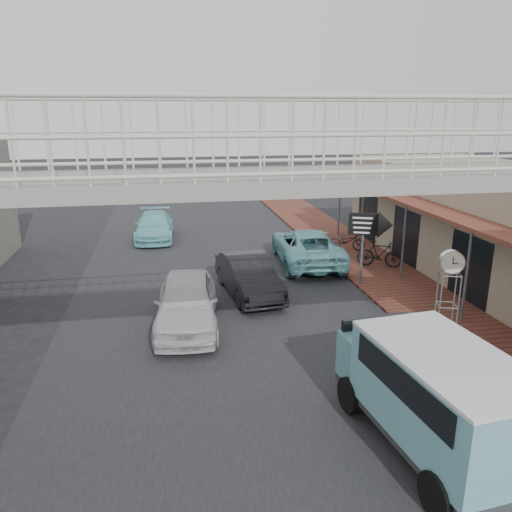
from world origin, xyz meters
name	(u,v)px	position (x,y,z in m)	size (l,w,h in m)	color
ground	(240,358)	(0.00, 0.00, 0.00)	(120.00, 120.00, 0.00)	black
road_strip	(240,358)	(0.00, 0.00, 0.01)	(10.00, 60.00, 0.01)	black
sidewalk	(416,299)	(6.50, 3.00, 0.05)	(3.00, 40.00, 0.10)	brown
footbridge	(275,298)	(0.00, -4.00, 3.18)	(16.40, 2.40, 6.34)	gray
white_hatchback	(187,302)	(-1.23, 2.28, 0.76)	(1.79, 4.46, 1.52)	silver
dark_sedan	(248,276)	(1.01, 4.60, 0.69)	(1.45, 4.16, 1.37)	black
angkot_curb	(307,246)	(4.04, 7.83, 0.73)	(2.41, 5.23, 1.45)	#65A9AF
angkot_far	(154,226)	(-2.28, 13.30, 0.64)	(1.79, 4.40, 1.28)	#77C9CE
angkot_van	(437,387)	(2.98, -4.24, 1.34)	(2.38, 4.49, 2.12)	black
motorcycle_near	(347,241)	(6.30, 9.16, 0.52)	(0.55, 1.59, 0.84)	black
motorcycle_far	(380,254)	(6.70, 6.51, 0.64)	(0.51, 1.79, 1.07)	black
street_clock	(451,266)	(5.57, -0.24, 2.25)	(0.67, 0.62, 2.59)	#59595B
arrow_sign	(383,226)	(5.80, 4.52, 2.27)	(1.62, 1.10, 2.69)	#59595B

